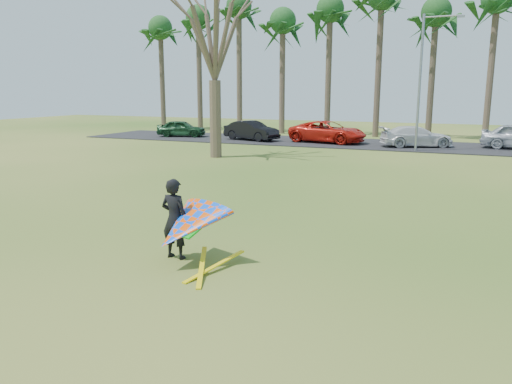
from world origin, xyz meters
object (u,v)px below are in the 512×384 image
at_px(car_0, 181,128).
at_px(kite_flyer, 185,225).
at_px(car_2, 328,132).
at_px(car_3, 416,136).
at_px(bare_tree_left, 214,28).
at_px(car_1, 251,131).
at_px(streetlight, 423,76).

relative_size(car_0, kite_flyer, 1.59).
height_order(car_2, car_3, car_2).
relative_size(car_0, car_3, 0.83).
distance_m(bare_tree_left, car_3, 14.84).
bearing_deg(car_1, kite_flyer, -143.47).
bearing_deg(streetlight, car_0, 172.19).
bearing_deg(car_2, streetlight, -101.25).
distance_m(bare_tree_left, car_1, 11.08).
distance_m(car_0, kite_flyer, 29.65).
relative_size(car_3, kite_flyer, 1.92).
bearing_deg(streetlight, kite_flyer, -96.62).
xyz_separation_m(car_0, car_2, (11.84, 0.10, 0.10)).
height_order(streetlight, car_2, streetlight).
xyz_separation_m(streetlight, car_1, (-11.96, 2.04, -3.70)).
distance_m(streetlight, car_1, 12.69).
bearing_deg(kite_flyer, car_2, 98.36).
bearing_deg(bare_tree_left, car_1, 101.27).
bearing_deg(car_0, streetlight, -113.45).
distance_m(car_1, kite_flyer, 26.48).
bearing_deg(car_1, car_3, -72.99).
bearing_deg(kite_flyer, streetlight, 83.38).
distance_m(car_2, car_3, 6.01).
xyz_separation_m(car_0, car_3, (17.84, -0.23, 0.02)).
relative_size(car_1, car_3, 0.93).
xyz_separation_m(car_0, kite_flyer, (15.57, -25.24, 0.15)).
bearing_deg(car_0, car_3, -106.38).
bearing_deg(car_1, streetlight, -83.78).
bearing_deg(streetlight, car_3, 99.11).
distance_m(bare_tree_left, streetlight, 12.58).
height_order(car_1, car_2, car_2).
xyz_separation_m(bare_tree_left, car_0, (-8.05, 9.50, -6.21)).
xyz_separation_m(car_0, car_1, (6.24, -0.45, 0.05)).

